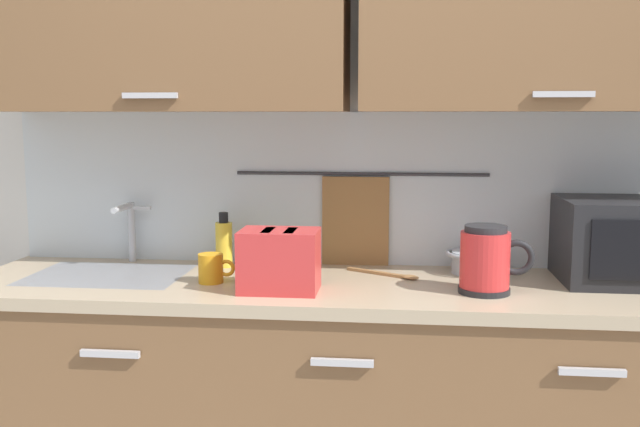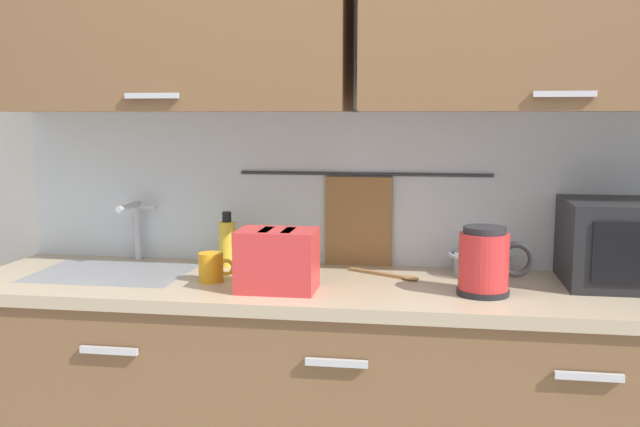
{
  "view_description": "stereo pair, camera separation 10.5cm",
  "coord_description": "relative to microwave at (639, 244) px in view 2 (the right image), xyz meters",
  "views": [
    {
      "loc": [
        0.15,
        -1.96,
        1.44
      ],
      "look_at": [
        -0.1,
        0.33,
        1.12
      ],
      "focal_mm": 40.05,
      "sensor_mm": 36.0,
      "label": 1
    },
    {
      "loc": [
        0.26,
        -1.94,
        1.44
      ],
      "look_at": [
        -0.1,
        0.33,
        1.12
      ],
      "focal_mm": 40.05,
      "sensor_mm": 36.0,
      "label": 2
    }
  ],
  "objects": [
    {
      "name": "mixing_bowl",
      "position": [
        -0.49,
        0.07,
        -0.09
      ],
      "size": [
        0.21,
        0.21,
        0.08
      ],
      "color": "#A5ADB7",
      "rests_on": "counter_unit"
    },
    {
      "name": "mug_near_sink",
      "position": [
        -1.35,
        -0.16,
        -0.09
      ],
      "size": [
        0.12,
        0.08,
        0.09
      ],
      "color": "orange",
      "rests_on": "counter_unit"
    },
    {
      "name": "dish_soap_bottle",
      "position": [
        -1.37,
        0.08,
        -0.05
      ],
      "size": [
        0.06,
        0.06,
        0.2
      ],
      "color": "yellow",
      "rests_on": "counter_unit"
    },
    {
      "name": "toaster",
      "position": [
        -1.12,
        -0.24,
        -0.04
      ],
      "size": [
        0.26,
        0.17,
        0.19
      ],
      "color": "red",
      "rests_on": "counter_unit"
    },
    {
      "name": "counter_unit",
      "position": [
        -0.92,
        -0.11,
        -0.58
      ],
      "size": [
        2.53,
        0.64,
        0.9
      ],
      "color": "brown",
      "rests_on": "ground"
    },
    {
      "name": "back_wall_assembly",
      "position": [
        -0.91,
        0.12,
        0.49
      ],
      "size": [
        3.7,
        0.41,
        2.5
      ],
      "color": "silver",
      "rests_on": "ground"
    },
    {
      "name": "electric_kettle",
      "position": [
        -0.49,
        -0.2,
        -0.03
      ],
      "size": [
        0.23,
        0.16,
        0.21
      ],
      "color": "black",
      "rests_on": "counter_unit"
    },
    {
      "name": "wooden_spoon",
      "position": [
        -0.78,
        -0.01,
        -0.13
      ],
      "size": [
        0.25,
        0.16,
        0.01
      ],
      "color": "#9E7042",
      "rests_on": "counter_unit"
    },
    {
      "name": "microwave",
      "position": [
        0.0,
        0.0,
        0.0
      ],
      "size": [
        0.46,
        0.35,
        0.27
      ],
      "color": "black",
      "rests_on": "counter_unit"
    },
    {
      "name": "mug_by_kettle",
      "position": [
        -1.19,
        0.06,
        -0.09
      ],
      "size": [
        0.12,
        0.08,
        0.09
      ],
      "color": "green",
      "rests_on": "counter_unit"
    },
    {
      "name": "sink_faucet",
      "position": [
        -1.73,
        0.12,
        0.01
      ],
      "size": [
        0.09,
        0.17,
        0.22
      ],
      "color": "#B2B5BA",
      "rests_on": "counter_unit"
    }
  ]
}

